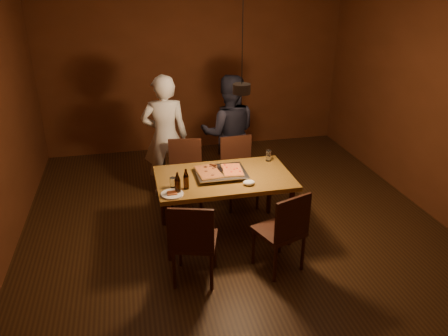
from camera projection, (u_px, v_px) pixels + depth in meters
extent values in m
plane|color=#39230F|center=(239.00, 237.00, 5.09)|extent=(6.00, 6.00, 0.00)
plane|color=#602E16|center=(195.00, 67.00, 7.19)|extent=(5.00, 0.00, 5.00)
cube|color=brown|center=(224.00, 178.00, 4.86)|extent=(1.50, 0.90, 0.05)
cylinder|color=#38190F|center=(169.00, 232.00, 4.55)|extent=(0.06, 0.06, 0.70)
cylinder|color=#38190F|center=(290.00, 217.00, 4.82)|extent=(0.06, 0.06, 0.70)
cylinder|color=#38190F|center=(162.00, 199.00, 5.20)|extent=(0.06, 0.06, 0.70)
cylinder|color=#38190F|center=(270.00, 188.00, 5.47)|extent=(0.06, 0.06, 0.70)
cube|color=#38190F|center=(186.00, 178.00, 5.54)|extent=(0.48, 0.48, 0.04)
cube|color=#38190F|center=(185.00, 155.00, 5.61)|extent=(0.42, 0.09, 0.45)
cube|color=#38190F|center=(240.00, 175.00, 5.63)|extent=(0.45, 0.45, 0.04)
cube|color=#38190F|center=(236.00, 152.00, 5.70)|extent=(0.42, 0.06, 0.45)
cube|color=#38190F|center=(195.00, 241.00, 4.24)|extent=(0.52, 0.52, 0.04)
cube|color=#38190F|center=(191.00, 230.00, 3.97)|extent=(0.41, 0.15, 0.45)
cube|color=#38190F|center=(279.00, 231.00, 4.41)|extent=(0.54, 0.54, 0.04)
cube|color=#38190F|center=(293.00, 219.00, 4.16)|extent=(0.41, 0.17, 0.45)
cube|color=silver|center=(221.00, 174.00, 4.85)|extent=(0.59, 0.50, 0.05)
cube|color=maroon|center=(208.00, 172.00, 4.82)|extent=(0.28, 0.40, 0.02)
cube|color=gold|center=(232.00, 170.00, 4.86)|extent=(0.25, 0.36, 0.02)
cylinder|color=black|center=(178.00, 187.00, 4.45)|extent=(0.06, 0.06, 0.15)
cone|color=black|center=(177.00, 176.00, 4.40)|extent=(0.06, 0.06, 0.08)
cylinder|color=black|center=(186.00, 182.00, 4.54)|extent=(0.06, 0.06, 0.14)
cone|color=black|center=(186.00, 173.00, 4.50)|extent=(0.06, 0.06, 0.08)
cylinder|color=silver|center=(173.00, 182.00, 4.58)|extent=(0.07, 0.07, 0.11)
cylinder|color=silver|center=(268.00, 156.00, 5.22)|extent=(0.06, 0.06, 0.13)
cylinder|color=white|center=(172.00, 194.00, 4.44)|extent=(0.23, 0.23, 0.02)
cube|color=gold|center=(172.00, 193.00, 4.43)|extent=(0.10, 0.08, 0.01)
ellipsoid|color=white|center=(249.00, 183.00, 4.64)|extent=(0.13, 0.10, 0.05)
imported|color=silver|center=(165.00, 137.00, 5.77)|extent=(0.63, 0.43, 1.67)
imported|color=black|center=(229.00, 133.00, 5.98)|extent=(0.88, 0.74, 1.61)
cylinder|color=black|center=(242.00, 89.00, 4.38)|extent=(0.18, 0.18, 0.10)
cylinder|color=black|center=(243.00, 32.00, 4.15)|extent=(0.01, 0.01, 1.00)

